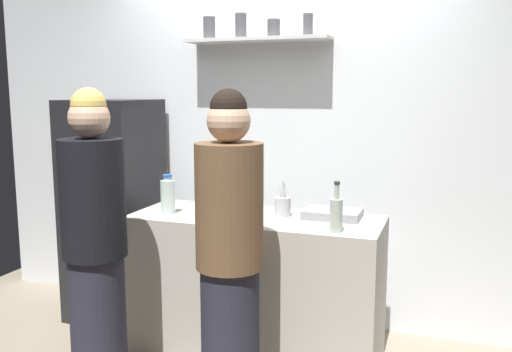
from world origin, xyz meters
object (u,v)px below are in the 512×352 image
(utensil_holder, at_px, (283,206))
(water_bottle_plastic, at_px, (168,196))
(wine_bottle_pale_glass, at_px, (336,214))
(person_blonde, at_px, (95,248))
(baking_pan, at_px, (332,214))
(wine_bottle_green_glass, at_px, (247,196))
(refrigerator, at_px, (114,209))
(person_brown_jacket, at_px, (230,259))

(utensil_holder, distance_m, water_bottle_plastic, 0.72)
(utensil_holder, height_order, water_bottle_plastic, water_bottle_plastic)
(wine_bottle_pale_glass, bearing_deg, water_bottle_plastic, 174.50)
(person_blonde, bearing_deg, water_bottle_plastic, -145.44)
(baking_pan, bearing_deg, wine_bottle_green_glass, -170.34)
(baking_pan, height_order, person_blonde, person_blonde)
(water_bottle_plastic, xyz_separation_m, person_blonde, (-0.12, -0.60, -0.18))
(person_blonde, bearing_deg, refrigerator, -105.58)
(refrigerator, distance_m, wine_bottle_pale_glass, 1.83)
(wine_bottle_green_glass, bearing_deg, utensil_holder, 11.01)
(wine_bottle_pale_glass, bearing_deg, utensil_holder, 144.44)
(refrigerator, distance_m, baking_pan, 1.68)
(wine_bottle_pale_glass, bearing_deg, baking_pan, 104.84)
(wine_bottle_pale_glass, distance_m, person_blonde, 1.31)
(water_bottle_plastic, bearing_deg, wine_bottle_green_glass, 15.14)
(refrigerator, distance_m, water_bottle_plastic, 0.81)
(wine_bottle_green_glass, height_order, person_brown_jacket, person_brown_jacket)
(utensil_holder, bearing_deg, baking_pan, 8.69)
(wine_bottle_green_glass, bearing_deg, person_blonde, -129.32)
(refrigerator, xyz_separation_m, utensil_holder, (1.36, -0.23, 0.17))
(wine_bottle_green_glass, bearing_deg, water_bottle_plastic, -164.86)
(refrigerator, relative_size, person_brown_jacket, 0.95)
(refrigerator, bearing_deg, baking_pan, -6.37)
(refrigerator, relative_size, person_blonde, 0.95)
(baking_pan, bearing_deg, refrigerator, 173.63)
(wine_bottle_green_glass, height_order, water_bottle_plastic, wine_bottle_green_glass)
(person_brown_jacket, bearing_deg, person_blonde, 120.42)
(refrigerator, xyz_separation_m, person_brown_jacket, (1.30, -0.93, 0.03))
(wine_bottle_pale_glass, relative_size, water_bottle_plastic, 1.13)
(wine_bottle_green_glass, distance_m, person_brown_jacket, 0.70)
(wine_bottle_green_glass, bearing_deg, wine_bottle_pale_glass, -21.28)
(wine_bottle_green_glass, bearing_deg, person_brown_jacket, -77.22)
(utensil_holder, bearing_deg, wine_bottle_green_glass, -168.99)
(baking_pan, relative_size, person_blonde, 0.20)
(baking_pan, xyz_separation_m, person_blonde, (-1.11, -0.82, -0.10))
(utensil_holder, distance_m, person_brown_jacket, 0.72)
(person_blonde, bearing_deg, wine_bottle_green_glass, -173.70)
(utensil_holder, distance_m, person_blonde, 1.13)
(person_blonde, relative_size, person_brown_jacket, 1.00)
(person_brown_jacket, bearing_deg, wine_bottle_pale_glass, -21.86)
(refrigerator, distance_m, utensil_holder, 1.39)
(utensil_holder, relative_size, person_blonde, 0.13)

